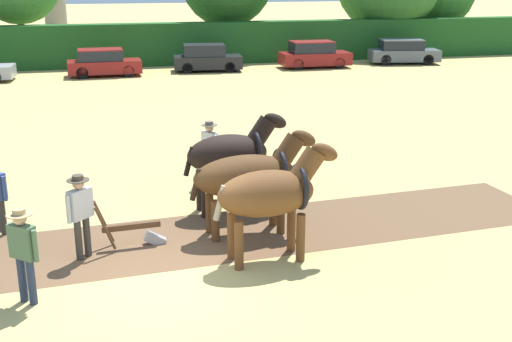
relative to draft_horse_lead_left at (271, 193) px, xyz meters
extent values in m
plane|color=tan|center=(-2.19, -0.30, -1.40)|extent=(240.00, 240.00, 0.00)
cube|color=brown|center=(-3.32, 1.28, -1.40)|extent=(21.05, 4.04, 0.01)
cube|color=#1E511E|center=(-2.19, 29.51, -0.11)|extent=(59.01, 1.33, 2.60)
cylinder|color=#4C3823|center=(-7.51, 32.71, 0.43)|extent=(0.44, 0.44, 3.66)
cylinder|color=#4C3823|center=(5.77, 32.07, 0.33)|extent=(0.44, 0.44, 3.46)
cylinder|color=#4C3823|center=(17.24, 31.59, 0.16)|extent=(0.44, 0.44, 3.12)
cylinder|color=#4C3823|center=(21.79, 33.60, -0.05)|extent=(0.44, 0.44, 2.71)
ellipsoid|color=brown|center=(-0.11, -0.01, 0.00)|extent=(2.01, 1.08, 0.92)
cylinder|color=brown|center=(0.51, 0.30, -0.90)|extent=(0.18, 0.18, 1.00)
cylinder|color=brown|center=(0.54, -0.23, -0.90)|extent=(0.18, 0.18, 1.00)
cylinder|color=brown|center=(-0.76, 0.22, -0.90)|extent=(0.18, 0.18, 1.00)
cylinder|color=brown|center=(-0.73, -0.31, -0.90)|extent=(0.18, 0.18, 1.00)
cylinder|color=brown|center=(0.72, 0.04, 0.47)|extent=(0.80, 0.48, 0.85)
ellipsoid|color=brown|center=(1.10, 0.06, 0.74)|extent=(0.69, 0.30, 0.54)
cube|color=gray|center=(0.89, 0.05, 0.67)|extent=(0.39, 0.10, 0.51)
cylinder|color=gray|center=(-1.04, -0.06, -0.09)|extent=(0.30, 0.14, 0.71)
torus|color=black|center=(0.58, 0.03, 0.08)|extent=(0.16, 0.94, 0.93)
ellipsoid|color=#513319|center=(-0.19, 1.45, -0.07)|extent=(2.33, 1.08, 0.91)
cylinder|color=#513319|center=(0.53, 1.76, -0.94)|extent=(0.18, 0.18, 0.92)
cylinder|color=#513319|center=(0.56, 1.23, -0.94)|extent=(0.18, 0.18, 0.92)
cylinder|color=#513319|center=(-0.95, 1.67, -0.94)|extent=(0.18, 0.18, 0.92)
cylinder|color=#513319|center=(-0.92, 1.15, -0.94)|extent=(0.18, 0.18, 0.92)
cylinder|color=#513319|center=(0.78, 1.51, 0.39)|extent=(0.79, 0.47, 0.84)
ellipsoid|color=#513319|center=(1.15, 1.53, 0.66)|extent=(0.69, 0.30, 0.54)
cube|color=black|center=(0.94, 1.52, 0.58)|extent=(0.39, 0.10, 0.51)
cylinder|color=black|center=(-1.27, 1.39, -0.17)|extent=(0.30, 0.14, 0.71)
torus|color=black|center=(0.61, 1.50, 0.00)|extent=(0.16, 0.93, 0.92)
ellipsoid|color=black|center=(-0.27, 2.92, 0.02)|extent=(2.00, 1.10, 0.94)
cylinder|color=black|center=(0.34, 3.22, -0.90)|extent=(0.18, 0.18, 1.00)
cylinder|color=black|center=(0.37, 2.68, -0.90)|extent=(0.18, 0.18, 1.00)
cylinder|color=black|center=(-0.92, 3.15, -0.90)|extent=(0.18, 0.18, 1.00)
cylinder|color=black|center=(-0.89, 2.61, -0.90)|extent=(0.18, 0.18, 1.00)
cylinder|color=black|center=(0.55, 2.96, 0.49)|extent=(0.80, 0.49, 0.84)
ellipsoid|color=black|center=(0.92, 2.98, 0.75)|extent=(0.69, 0.30, 0.54)
cube|color=black|center=(0.71, 2.97, 0.69)|extent=(0.38, 0.10, 0.50)
cylinder|color=black|center=(-1.20, 2.86, -0.08)|extent=(0.30, 0.14, 0.71)
torus|color=black|center=(0.40, 2.95, 0.10)|extent=(0.16, 0.96, 0.95)
cube|color=#4C331E|center=(-2.67, 1.31, -0.95)|extent=(1.22, 0.17, 0.12)
cube|color=#939399|center=(-2.19, 1.34, -1.30)|extent=(0.49, 0.23, 0.39)
cylinder|color=#4C331E|center=(-3.23, 1.48, -0.85)|extent=(0.40, 0.08, 0.96)
cylinder|color=#4C331E|center=(-3.21, 1.08, -0.85)|extent=(0.40, 0.08, 0.96)
cylinder|color=#38332D|center=(-3.58, 1.06, -0.97)|extent=(0.14, 0.14, 0.86)
cylinder|color=#38332D|center=(-3.74, 0.90, -0.97)|extent=(0.14, 0.14, 0.86)
cube|color=#B7B7BC|center=(-3.66, 0.98, -0.24)|extent=(0.50, 0.49, 0.61)
sphere|color=tan|center=(-3.66, 0.98, 0.18)|extent=(0.23, 0.23, 0.23)
cylinder|color=#B7B7BC|center=(-3.44, 1.18, -0.27)|extent=(0.09, 0.09, 0.57)
cylinder|color=#B7B7BC|center=(-3.87, 0.78, -0.27)|extent=(0.09, 0.09, 0.57)
cylinder|color=#42382D|center=(-3.66, 0.98, 0.25)|extent=(0.44, 0.44, 0.02)
cylinder|color=#42382D|center=(-3.66, 0.98, 0.30)|extent=(0.22, 0.22, 0.10)
cylinder|color=#38332D|center=(-0.36, 5.20, -0.98)|extent=(0.14, 0.14, 0.85)
cylinder|color=#38332D|center=(-0.27, 5.00, -0.98)|extent=(0.14, 0.14, 0.85)
cube|color=silver|center=(-0.31, 5.10, -0.25)|extent=(0.39, 0.53, 0.60)
sphere|color=tan|center=(-0.31, 5.10, 0.17)|extent=(0.23, 0.23, 0.23)
cylinder|color=silver|center=(-0.44, 5.36, -0.27)|extent=(0.09, 0.09, 0.57)
cylinder|color=silver|center=(-0.19, 4.83, -0.27)|extent=(0.09, 0.09, 0.57)
cylinder|color=#665B4C|center=(-0.31, 5.10, 0.24)|extent=(0.44, 0.44, 0.02)
cylinder|color=#665B4C|center=(-0.31, 5.10, 0.29)|extent=(0.22, 0.22, 0.10)
cylinder|color=#28334C|center=(-4.67, -0.62, -0.98)|extent=(0.14, 0.14, 0.85)
cylinder|color=#28334C|center=(-4.51, -0.77, -0.98)|extent=(0.14, 0.14, 0.85)
cube|color=#4C6B4C|center=(-4.59, -0.70, -0.25)|extent=(0.50, 0.48, 0.60)
sphere|color=tan|center=(-4.59, -0.70, 0.17)|extent=(0.23, 0.23, 0.23)
cylinder|color=#4C6B4C|center=(-4.81, -0.50, -0.27)|extent=(0.09, 0.09, 0.57)
cylinder|color=#4C6B4C|center=(-4.37, -0.89, -0.27)|extent=(0.09, 0.09, 0.57)
cylinder|color=tan|center=(-4.59, -0.70, 0.24)|extent=(0.44, 0.44, 0.02)
cylinder|color=tan|center=(-4.59, -0.70, 0.29)|extent=(0.22, 0.22, 0.10)
cylinder|color=#38332D|center=(-5.37, 2.67, -0.99)|extent=(0.14, 0.14, 0.83)
cylinder|color=#3D5184|center=(-5.25, 2.54, -0.30)|extent=(0.09, 0.09, 0.55)
cylinder|color=black|center=(-8.15, 26.16, -1.10)|extent=(0.62, 0.25, 0.61)
cube|color=maroon|center=(-2.60, 25.69, -0.87)|extent=(4.05, 1.84, 0.70)
cube|color=black|center=(-2.80, 25.68, -0.24)|extent=(2.44, 1.63, 0.58)
cube|color=maroon|center=(-2.80, 25.68, 0.08)|extent=(2.44, 1.63, 0.06)
cylinder|color=black|center=(-1.37, 26.48, -1.08)|extent=(0.66, 0.23, 0.65)
cylinder|color=black|center=(-1.34, 24.94, -1.08)|extent=(0.66, 0.23, 0.65)
cylinder|color=black|center=(-3.86, 26.43, -1.08)|extent=(0.66, 0.23, 0.65)
cylinder|color=black|center=(-3.83, 24.89, -1.08)|extent=(0.66, 0.23, 0.65)
cube|color=black|center=(3.36, 26.17, -0.87)|extent=(4.12, 2.16, 0.72)
cube|color=black|center=(3.16, 26.19, -0.20)|extent=(2.53, 1.82, 0.61)
cube|color=black|center=(3.16, 26.19, 0.13)|extent=(2.53, 1.82, 0.06)
cylinder|color=black|center=(4.66, 26.80, -1.09)|extent=(0.65, 0.29, 0.63)
cylinder|color=black|center=(4.49, 25.28, -1.09)|extent=(0.65, 0.29, 0.63)
cylinder|color=black|center=(2.22, 27.06, -1.09)|extent=(0.65, 0.29, 0.63)
cylinder|color=black|center=(2.05, 25.54, -1.09)|extent=(0.65, 0.29, 0.63)
cube|color=maroon|center=(9.99, 26.03, -0.85)|extent=(4.28, 1.88, 0.74)
cube|color=black|center=(9.77, 26.04, -0.17)|extent=(2.58, 1.66, 0.62)
cube|color=maroon|center=(9.77, 26.04, 0.17)|extent=(2.58, 1.66, 0.06)
cylinder|color=black|center=(11.32, 26.78, -1.07)|extent=(0.68, 0.24, 0.67)
cylinder|color=black|center=(11.28, 25.22, -1.07)|extent=(0.68, 0.24, 0.67)
cylinder|color=black|center=(8.69, 26.84, -1.07)|extent=(0.68, 0.24, 0.67)
cylinder|color=black|center=(8.65, 25.28, -1.07)|extent=(0.68, 0.24, 0.67)
cube|color=#565B66|center=(16.10, 26.32, -0.86)|extent=(4.61, 2.54, 0.72)
cube|color=black|center=(15.88, 26.36, -0.21)|extent=(2.86, 2.04, 0.59)
cube|color=#565B66|center=(15.88, 26.36, 0.12)|extent=(2.86, 2.04, 0.06)
cylinder|color=black|center=(17.57, 26.81, -1.07)|extent=(0.71, 0.34, 0.68)
cylinder|color=black|center=(17.28, 25.31, -1.07)|extent=(0.71, 0.34, 0.68)
cylinder|color=black|center=(14.92, 27.32, -1.07)|extent=(0.71, 0.34, 0.68)
cylinder|color=black|center=(14.63, 25.83, -1.07)|extent=(0.71, 0.34, 0.68)
camera|label=1|loc=(-3.20, -11.43, 4.10)|focal=45.00mm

